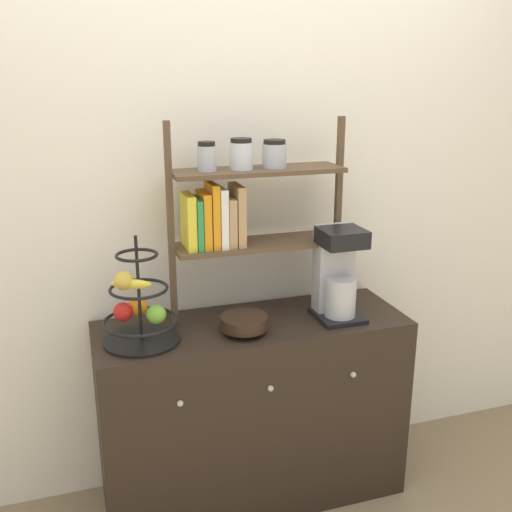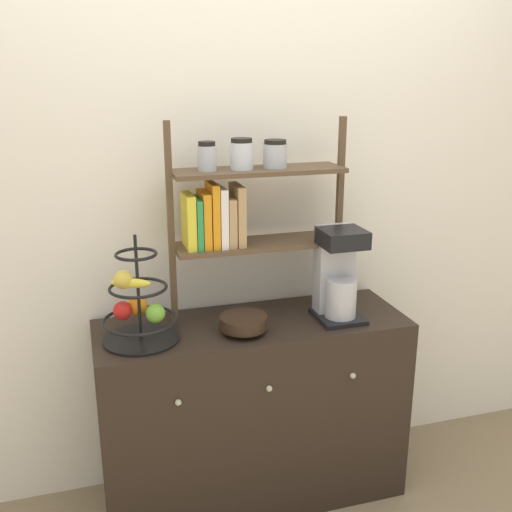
{
  "view_description": "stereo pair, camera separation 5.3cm",
  "coord_description": "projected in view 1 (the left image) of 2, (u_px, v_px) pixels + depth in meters",
  "views": [
    {
      "loc": [
        -0.68,
        -1.9,
        1.78
      ],
      "look_at": [
        0.01,
        0.22,
        1.09
      ],
      "focal_mm": 42.0,
      "sensor_mm": 36.0,
      "label": 1
    },
    {
      "loc": [
        -0.63,
        -1.92,
        1.78
      ],
      "look_at": [
        0.01,
        0.22,
        1.09
      ],
      "focal_mm": 42.0,
      "sensor_mm": 36.0,
      "label": 2
    }
  ],
  "objects": [
    {
      "name": "sideboard",
      "position": [
        253.0,
        410.0,
        2.53
      ],
      "size": [
        1.26,
        0.45,
        0.81
      ],
      "color": "black",
      "rests_on": "ground_plane"
    },
    {
      "name": "fruit_stand",
      "position": [
        138.0,
        309.0,
        2.21
      ],
      "size": [
        0.28,
        0.28,
        0.41
      ],
      "color": "black",
      "rests_on": "sideboard"
    },
    {
      "name": "wooden_bowl",
      "position": [
        244.0,
        323.0,
        2.31
      ],
      "size": [
        0.18,
        0.18,
        0.07
      ],
      "color": "black",
      "rests_on": "sideboard"
    },
    {
      "name": "shelf_hutch",
      "position": [
        236.0,
        205.0,
        2.33
      ],
      "size": [
        0.72,
        0.2,
        0.8
      ],
      "color": "brown",
      "rests_on": "sideboard"
    },
    {
      "name": "wall_back",
      "position": [
        233.0,
        190.0,
        2.5
      ],
      "size": [
        7.0,
        0.05,
        2.6
      ],
      "primitive_type": "cube",
      "color": "silver",
      "rests_on": "ground_plane"
    },
    {
      "name": "coffee_maker",
      "position": [
        337.0,
        273.0,
        2.42
      ],
      "size": [
        0.18,
        0.2,
        0.38
      ],
      "color": "black",
      "rests_on": "sideboard"
    }
  ]
}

